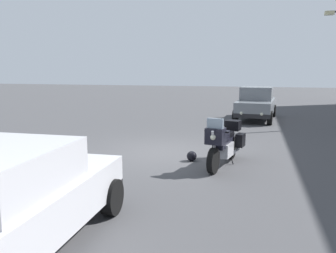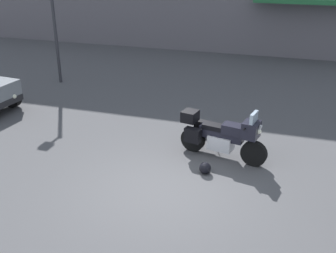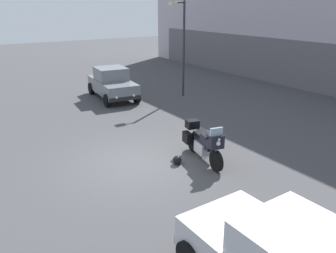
{
  "view_description": "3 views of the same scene",
  "coord_description": "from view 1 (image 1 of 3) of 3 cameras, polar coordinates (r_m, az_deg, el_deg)",
  "views": [
    {
      "loc": [
        10.08,
        2.64,
        2.56
      ],
      "look_at": [
        0.89,
        0.35,
        0.97
      ],
      "focal_mm": 37.24,
      "sensor_mm": 36.0,
      "label": 1
    },
    {
      "loc": [
        2.39,
        -7.09,
        4.82
      ],
      "look_at": [
        -0.1,
        0.87,
        1.14
      ],
      "focal_mm": 43.16,
      "sensor_mm": 36.0,
      "label": 2
    },
    {
      "loc": [
        8.8,
        -4.61,
        4.76
      ],
      "look_at": [
        0.53,
        0.81,
        1.23
      ],
      "focal_mm": 36.51,
      "sensor_mm": 36.0,
      "label": 3
    }
  ],
  "objects": [
    {
      "name": "motorcycle",
      "position": [
        9.36,
        9.13,
        -2.56
      ],
      "size": [
        2.24,
        0.99,
        1.36
      ],
      "rotation": [
        0.0,
        0.0,
        -0.21
      ],
      "color": "black",
      "rests_on": "ground"
    },
    {
      "name": "ground_plane",
      "position": [
        10.73,
        -0.65,
        -4.28
      ],
      "size": [
        80.0,
        80.0,
        0.0
      ],
      "primitive_type": "plane",
      "color": "#424244"
    },
    {
      "name": "car_hatchback_near",
      "position": [
        18.0,
        14.23,
        3.65
      ],
      "size": [
        3.99,
        2.13,
        1.64
      ],
      "rotation": [
        0.0,
        0.0,
        -0.1
      ],
      "color": "slate",
      "rests_on": "ground"
    },
    {
      "name": "helmet",
      "position": [
        9.76,
        3.9,
        -4.85
      ],
      "size": [
        0.28,
        0.28,
        0.28
      ],
      "primitive_type": "sphere",
      "color": "black",
      "rests_on": "ground"
    }
  ]
}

